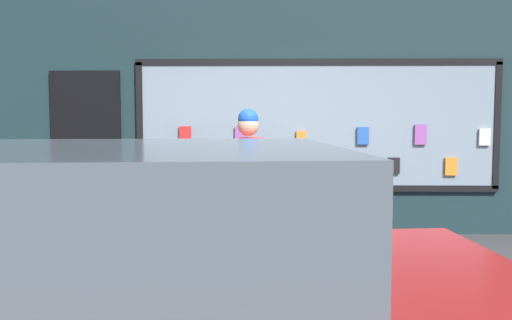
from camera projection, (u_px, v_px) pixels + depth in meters
The scene contains 7 objects.
ground_plane at pixel (258, 287), 5.12m from camera, with size 40.00×40.00×0.00m, color #38383A.
shopfront_facade at pixel (261, 101), 7.36m from camera, with size 7.72×0.29×3.49m.
display_table_main at pixel (259, 188), 6.12m from camera, with size 2.57×0.74×0.94m.
person_browsing at pixel (248, 178), 5.56m from camera, with size 0.30×0.63×1.60m.
small_dog at pixel (302, 251), 5.31m from camera, with size 0.33×0.54×0.40m.
sandwich_board_sign at pixel (75, 214), 6.00m from camera, with size 0.55×0.62×0.98m.
parked_car at pixel (75, 302), 2.45m from camera, with size 4.20×2.29×1.41m.
Camera 1 is at (0.08, -5.01, 1.55)m, focal length 40.00 mm.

